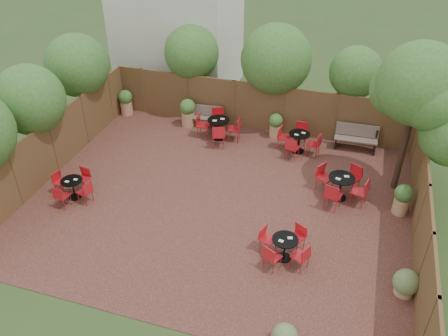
% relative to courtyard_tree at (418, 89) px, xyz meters
% --- Properties ---
extents(ground, '(80.00, 80.00, 0.00)m').
position_rel_courtyard_tree_xyz_m(ground, '(-5.39, -2.50, -3.62)').
color(ground, '#354F23').
rests_on(ground, ground).
extents(courtyard_paving, '(12.00, 10.00, 0.02)m').
position_rel_courtyard_tree_xyz_m(courtyard_paving, '(-5.39, -2.50, -3.61)').
color(courtyard_paving, '#3C1C18').
rests_on(courtyard_paving, ground).
extents(fence_back, '(12.00, 0.08, 2.00)m').
position_rel_courtyard_tree_xyz_m(fence_back, '(-5.39, 2.50, -2.62)').
color(fence_back, brown).
rests_on(fence_back, ground).
extents(fence_left, '(0.08, 10.00, 2.00)m').
position_rel_courtyard_tree_xyz_m(fence_left, '(-11.39, -2.50, -2.62)').
color(fence_left, brown).
rests_on(fence_left, ground).
extents(fence_right, '(0.08, 10.00, 2.00)m').
position_rel_courtyard_tree_xyz_m(fence_right, '(0.61, -2.50, -2.62)').
color(fence_right, brown).
rests_on(fence_right, ground).
extents(neighbour_building, '(5.00, 4.00, 8.00)m').
position_rel_courtyard_tree_xyz_m(neighbour_building, '(-9.89, 5.50, 0.38)').
color(neighbour_building, beige).
rests_on(neighbour_building, ground).
extents(overhang_foliage, '(15.61, 10.77, 2.73)m').
position_rel_courtyard_tree_xyz_m(overhang_foliage, '(-7.98, 0.04, -0.90)').
color(overhang_foliage, '#356721').
rests_on(overhang_foliage, ground).
extents(courtyard_tree, '(2.71, 2.61, 5.03)m').
position_rel_courtyard_tree_xyz_m(courtyard_tree, '(0.00, 0.00, 0.00)').
color(courtyard_tree, black).
rests_on(courtyard_tree, courtyard_paving).
extents(park_bench_left, '(1.43, 0.60, 0.86)m').
position_rel_courtyard_tree_xyz_m(park_bench_left, '(-7.55, 2.12, -3.16)').
color(park_bench_left, brown).
rests_on(park_bench_left, courtyard_paving).
extents(park_bench_right, '(1.59, 0.57, 0.97)m').
position_rel_courtyard_tree_xyz_m(park_bench_right, '(-1.47, 2.13, -3.10)').
color(park_bench_right, brown).
rests_on(park_bench_right, courtyard_paving).
extents(bistro_tables, '(9.85, 7.31, 0.96)m').
position_rel_courtyard_tree_xyz_m(bistro_tables, '(-4.66, -0.92, -3.15)').
color(bistro_tables, black).
rests_on(bistro_tables, courtyard_paving).
extents(planters, '(11.81, 4.00, 1.17)m').
position_rel_courtyard_tree_xyz_m(planters, '(-6.33, 1.27, -3.02)').
color(planters, tan).
rests_on(planters, courtyard_paving).
extents(low_shrubs, '(3.26, 3.11, 0.73)m').
position_rel_courtyard_tree_xyz_m(low_shrubs, '(-0.65, -6.08, -3.28)').
color(low_shrubs, tan).
rests_on(low_shrubs, courtyard_paving).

